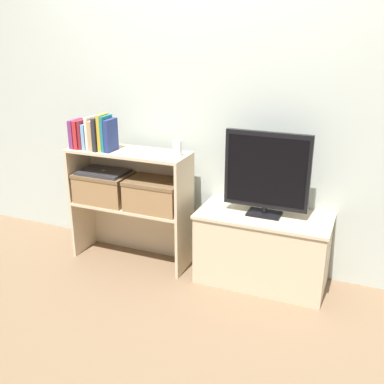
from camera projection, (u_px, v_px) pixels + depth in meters
name	position (u px, v px, depth m)	size (l,w,h in m)	color
ground_plane	(184.00, 280.00, 3.14)	(16.00, 16.00, 0.00)	brown
wall_back	(208.00, 99.00, 3.11)	(10.00, 0.05, 2.40)	#B2BCB2
tv_stand	(262.00, 249.00, 3.05)	(0.88, 0.42, 0.50)	#CCB793
tv	(267.00, 173.00, 2.86)	(0.55, 0.14, 0.56)	black
bookshelf_lower_tier	(136.00, 221.00, 3.40)	(0.88, 0.31, 0.44)	#CCB793
bookshelf_upper_tier	(133.00, 168.00, 3.26)	(0.88, 0.31, 0.41)	#CCB793
book_plum	(76.00, 133.00, 3.22)	(0.03, 0.14, 0.20)	#6B2D66
book_crimson	(80.00, 134.00, 3.21)	(0.03, 0.15, 0.20)	#B22328
book_maroon	(84.00, 134.00, 3.20)	(0.02, 0.13, 0.21)	maroon
book_skyblue	(88.00, 136.00, 3.19)	(0.03, 0.14, 0.18)	#709ECC
book_ivory	(91.00, 133.00, 3.17)	(0.02, 0.13, 0.23)	silver
book_tan	(95.00, 135.00, 3.16)	(0.03, 0.15, 0.21)	tan
book_charcoal	(99.00, 134.00, 3.14)	(0.03, 0.16, 0.23)	#232328
book_mustard	(103.00, 132.00, 3.13)	(0.03, 0.12, 0.25)	gold
book_teal	(107.00, 133.00, 3.12)	(0.02, 0.13, 0.25)	#1E7075
book_navy	(111.00, 135.00, 3.11)	(0.03, 0.14, 0.23)	navy
baby_monitor	(177.00, 148.00, 3.00)	(0.05, 0.04, 0.14)	white
storage_basket_left	(104.00, 186.00, 3.32)	(0.40, 0.28, 0.22)	#937047
storage_basket_right	(155.00, 194.00, 3.17)	(0.40, 0.28, 0.22)	#937047
laptop	(103.00, 172.00, 3.28)	(0.34, 0.24, 0.02)	#2D2D33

